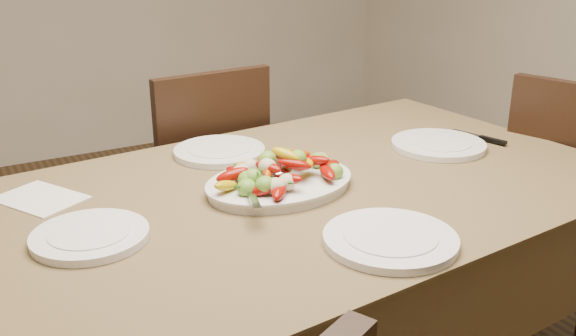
# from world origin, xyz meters

# --- Properties ---
(dining_table) EXTENTS (1.92, 1.19, 0.76)m
(dining_table) POSITION_xyz_m (0.23, 0.21, 0.38)
(dining_table) COLOR brown
(dining_table) RESTS_ON ground
(chair_far) EXTENTS (0.45, 0.45, 0.95)m
(chair_far) POSITION_xyz_m (0.26, 0.99, 0.47)
(chair_far) COLOR black
(chair_far) RESTS_ON ground
(serving_platter) EXTENTS (0.41, 0.32, 0.02)m
(serving_platter) POSITION_xyz_m (0.21, 0.23, 0.77)
(serving_platter) COLOR white
(serving_platter) RESTS_ON dining_table
(roasted_vegetables) EXTENTS (0.34, 0.24, 0.09)m
(roasted_vegetables) POSITION_xyz_m (0.21, 0.23, 0.83)
(roasted_vegetables) COLOR #860B05
(roasted_vegetables) RESTS_ON serving_platter
(serving_spoon) EXTENTS (0.28, 0.15, 0.03)m
(serving_spoon) POSITION_xyz_m (0.15, 0.18, 0.81)
(serving_spoon) COLOR #9EA0A8
(serving_spoon) RESTS_ON serving_platter
(plate_left) EXTENTS (0.25, 0.25, 0.02)m
(plate_left) POSITION_xyz_m (-0.28, 0.18, 0.77)
(plate_left) COLOR white
(plate_left) RESTS_ON dining_table
(plate_right) EXTENTS (0.29, 0.29, 0.02)m
(plate_right) POSITION_xyz_m (0.80, 0.28, 0.77)
(plate_right) COLOR white
(plate_right) RESTS_ON dining_table
(plate_far) EXTENTS (0.27, 0.27, 0.02)m
(plate_far) POSITION_xyz_m (0.19, 0.56, 0.77)
(plate_far) COLOR white
(plate_far) RESTS_ON dining_table
(plate_near) EXTENTS (0.29, 0.29, 0.02)m
(plate_near) POSITION_xyz_m (0.27, -0.15, 0.77)
(plate_near) COLOR white
(plate_near) RESTS_ON dining_table
(menu_card) EXTENTS (0.23, 0.26, 0.00)m
(menu_card) POSITION_xyz_m (-0.34, 0.47, 0.76)
(menu_card) COLOR silver
(menu_card) RESTS_ON dining_table
(table_knife) EXTENTS (0.07, 0.20, 0.01)m
(table_knife) POSITION_xyz_m (0.97, 0.27, 0.76)
(table_knife) COLOR #9EA0A8
(table_knife) RESTS_ON dining_table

